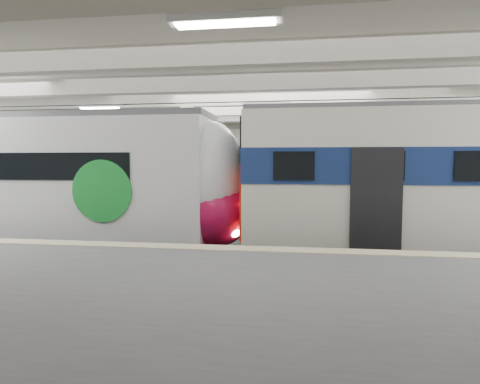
# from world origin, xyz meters

# --- Properties ---
(station_hall) EXTENTS (36.00, 24.00, 5.75)m
(station_hall) POSITION_xyz_m (0.00, -1.74, 3.24)
(station_hall) COLOR black
(station_hall) RESTS_ON ground
(modern_emu) EXTENTS (13.66, 2.82, 4.41)m
(modern_emu) POSITION_xyz_m (-6.50, -0.00, 2.17)
(modern_emu) COLOR white
(modern_emu) RESTS_ON ground
(far_train) EXTENTS (12.71, 2.84, 4.10)m
(far_train) POSITION_xyz_m (-8.00, 5.50, 2.12)
(far_train) COLOR white
(far_train) RESTS_ON ground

